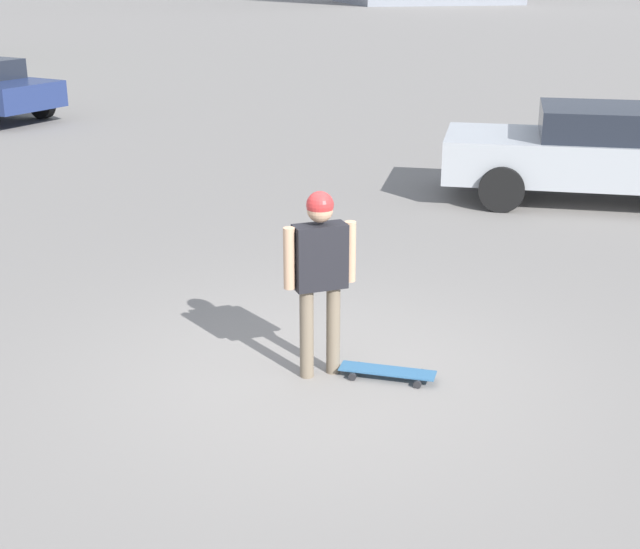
% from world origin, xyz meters
% --- Properties ---
extents(ground_plane, '(220.00, 220.00, 0.00)m').
position_xyz_m(ground_plane, '(0.00, 0.00, 0.00)').
color(ground_plane, gray).
extents(person, '(0.26, 0.63, 1.64)m').
position_xyz_m(person, '(0.00, 0.00, 1.02)').
color(person, '#7A6B56').
rests_on(person, ground_plane).
extents(skateboard, '(0.56, 0.83, 0.08)m').
position_xyz_m(skateboard, '(0.21, 0.55, 0.06)').
color(skateboard, '#336693').
rests_on(skateboard, ground_plane).
extents(car_parked_near, '(3.48, 4.90, 1.42)m').
position_xyz_m(car_parked_near, '(-4.95, 5.38, 0.75)').
color(car_parked_near, '#ADB2B7').
rests_on(car_parked_near, ground_plane).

